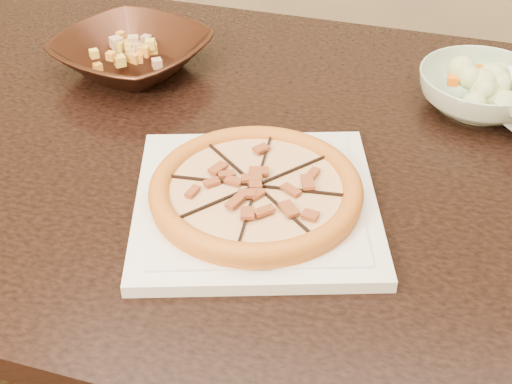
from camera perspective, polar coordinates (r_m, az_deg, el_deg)
dining_table at (r=1.18m, az=-3.09°, el=0.66°), size 1.61×1.14×0.75m
plate at (r=0.98m, az=0.00°, el=-0.90°), size 0.39×0.39×0.02m
pizza at (r=0.96m, az=-0.00°, el=0.19°), size 0.29×0.29×0.03m
bronze_bowl at (r=1.32m, az=-9.88°, el=10.82°), size 0.34×0.34×0.06m
mixed_dish at (r=1.30m, az=-10.11°, el=12.60°), size 0.13×0.12×0.03m
salad_bowl at (r=1.24m, az=17.51°, el=7.73°), size 0.24×0.24×0.06m
salad at (r=1.22m, az=17.94°, el=9.74°), size 0.11×0.11×0.04m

